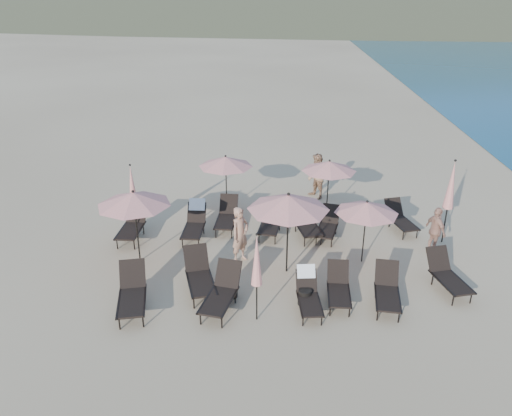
# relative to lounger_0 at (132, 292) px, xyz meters

# --- Properties ---
(ground) EXTENTS (800.00, 800.00, 0.00)m
(ground) POSITION_rel_lounger_0_xyz_m (4.25, 0.63, -0.48)
(ground) COLOR #D6BA8C
(ground) RESTS_ON ground
(lounger_0) EXTENTS (1.06, 1.90, 1.03)m
(lounger_0) POSITION_rel_lounger_0_xyz_m (0.00, 0.00, 0.00)
(lounger_0) COLOR black
(lounger_0) RESTS_ON ground
(lounger_1) EXTENTS (1.17, 1.90, 1.03)m
(lounger_1) POSITION_rel_lounger_0_xyz_m (1.59, 0.96, -0.00)
(lounger_1) COLOR black
(lounger_1) RESTS_ON ground
(lounger_2) EXTENTS (1.03, 1.87, 1.02)m
(lounger_2) POSITION_rel_lounger_0_xyz_m (2.29, 0.17, -0.01)
(lounger_2) COLOR black
(lounger_2) RESTS_ON ground
(lounger_3) EXTENTS (0.70, 1.57, 0.95)m
(lounger_3) POSITION_rel_lounger_0_xyz_m (4.52, 0.28, -0.03)
(lounger_3) COLOR black
(lounger_3) RESTS_ON ground
(lounger_4) EXTENTS (0.64, 1.55, 0.88)m
(lounger_4) POSITION_rel_lounger_0_xyz_m (5.34, 0.64, -0.07)
(lounger_4) COLOR black
(lounger_4) RESTS_ON ground
(lounger_5) EXTENTS (0.82, 1.71, 0.95)m
(lounger_5) POSITION_rel_lounger_0_xyz_m (6.59, 0.54, -0.04)
(lounger_5) COLOR black
(lounger_5) RESTS_ON ground
(lounger_6) EXTENTS (0.70, 1.77, 1.01)m
(lounger_6) POSITION_rel_lounger_0_xyz_m (-1.12, 3.98, -0.01)
(lounger_6) COLOR black
(lounger_6) RESTS_ON ground
(lounger_7) EXTENTS (0.65, 1.73, 1.08)m
(lounger_7) POSITION_rel_lounger_0_xyz_m (0.92, 4.23, 0.03)
(lounger_7) COLOR black
(lounger_7) RESTS_ON ground
(lounger_8) EXTENTS (0.70, 1.73, 0.98)m
(lounger_8) POSITION_rel_lounger_0_xyz_m (1.92, 4.88, -0.03)
(lounger_8) COLOR black
(lounger_8) RESTS_ON ground
(lounger_9) EXTENTS (0.85, 1.76, 0.97)m
(lounger_9) POSITION_rel_lounger_0_xyz_m (3.45, 4.55, -0.03)
(lounger_9) COLOR black
(lounger_9) RESTS_ON ground
(lounger_10) EXTENTS (0.96, 1.67, 0.91)m
(lounger_10) POSITION_rel_lounger_0_xyz_m (5.35, 4.40, -0.06)
(lounger_10) COLOR black
(lounger_10) RESTS_ON ground
(lounger_11) EXTENTS (1.02, 1.69, 0.91)m
(lounger_11) POSITION_rel_lounger_0_xyz_m (7.86, 5.06, -0.06)
(lounger_11) COLOR black
(lounger_11) RESTS_ON ground
(lounger_12) EXTENTS (1.08, 1.87, 1.02)m
(lounger_12) POSITION_rel_lounger_0_xyz_m (4.63, 4.50, -0.01)
(lounger_12) COLOR black
(lounger_12) RESTS_ON ground
(lounger_13) EXTENTS (1.04, 1.78, 0.96)m
(lounger_13) POSITION_rel_lounger_0_xyz_m (8.37, 1.37, -0.03)
(lounger_13) COLOR black
(lounger_13) RESTS_ON ground
(umbrella_open_0) EXTENTS (2.16, 2.16, 2.33)m
(umbrella_open_0) POSITION_rel_lounger_0_xyz_m (-0.49, 2.45, 1.57)
(umbrella_open_0) COLOR black
(umbrella_open_0) RESTS_ON ground
(umbrella_open_1) EXTENTS (2.32, 2.32, 2.50)m
(umbrella_open_1) POSITION_rel_lounger_0_xyz_m (3.98, 2.07, 1.72)
(umbrella_open_1) COLOR black
(umbrella_open_1) RESTS_ON ground
(umbrella_open_2) EXTENTS (1.88, 1.88, 2.02)m
(umbrella_open_2) POSITION_rel_lounger_0_xyz_m (6.27, 2.77, 1.30)
(umbrella_open_2) COLOR black
(umbrella_open_2) RESTS_ON ground
(umbrella_open_3) EXTENTS (1.98, 1.98, 2.13)m
(umbrella_open_3) POSITION_rel_lounger_0_xyz_m (1.75, 6.45, 1.40)
(umbrella_open_3) COLOR black
(umbrella_open_3) RESTS_ON ground
(umbrella_open_4) EXTENTS (1.96, 1.96, 2.11)m
(umbrella_open_4) POSITION_rel_lounger_0_xyz_m (5.46, 6.21, 1.38)
(umbrella_open_4) COLOR black
(umbrella_open_4) RESTS_ON ground
(umbrella_closed_0) EXTENTS (0.28, 0.28, 2.43)m
(umbrella_closed_0) POSITION_rel_lounger_0_xyz_m (3.22, -0.30, 1.20)
(umbrella_closed_0) COLOR black
(umbrella_closed_0) RESTS_ON ground
(umbrella_closed_1) EXTENTS (0.33, 0.33, 2.84)m
(umbrella_closed_1) POSITION_rel_lounger_0_xyz_m (9.08, 4.19, 1.49)
(umbrella_closed_1) COLOR black
(umbrella_closed_1) RESTS_ON ground
(umbrella_closed_2) EXTENTS (0.29, 0.29, 2.51)m
(umbrella_closed_2) POSITION_rel_lounger_0_xyz_m (-1.06, 4.21, 1.26)
(umbrella_closed_2) COLOR black
(umbrella_closed_2) RESTS_ON ground
(side_table_0) EXTENTS (0.40, 0.40, 0.41)m
(side_table_0) POSITION_rel_lounger_0_xyz_m (2.46, 0.69, -0.28)
(side_table_0) COLOR black
(side_table_0) RESTS_ON ground
(side_table_1) EXTENTS (0.35, 0.35, 0.44)m
(side_table_1) POSITION_rel_lounger_0_xyz_m (4.45, 0.41, -0.26)
(side_table_1) COLOR black
(side_table_1) RESTS_ON ground
(beachgoer_a) EXTENTS (0.73, 0.76, 1.75)m
(beachgoer_a) POSITION_rel_lounger_0_xyz_m (2.57, 2.64, 0.39)
(beachgoer_a) COLOR tan
(beachgoer_a) RESTS_ON ground
(beachgoer_b) EXTENTS (1.08, 1.11, 1.79)m
(beachgoer_b) POSITION_rel_lounger_0_xyz_m (5.18, 7.77, 0.41)
(beachgoer_b) COLOR #A77856
(beachgoer_b) RESTS_ON ground
(beachgoer_c) EXTENTS (0.67, 0.97, 1.52)m
(beachgoer_c) POSITION_rel_lounger_0_xyz_m (8.58, 3.47, 0.28)
(beachgoer_c) COLOR tan
(beachgoer_c) RESTS_ON ground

